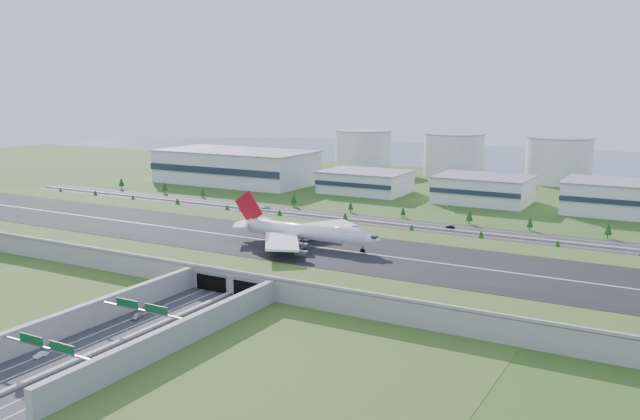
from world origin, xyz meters
The scene contains 23 objects.
ground centered at (0.00, 0.00, 0.00)m, with size 1200.00×1200.00×0.00m, color #365219.
airfield_deck centered at (0.00, -0.09, 4.12)m, with size 520.00×100.00×9.20m.
underpass_road centered at (0.00, -99.42, 3.43)m, with size 38.80×120.40×8.00m.
sign_gantry_near centered at (0.00, -95.04, 6.95)m, with size 38.70×0.70×9.80m.
sign_gantry_far centered at (0.00, -130.04, 6.95)m, with size 38.70×0.70×9.80m.
north_expressway centered at (0.00, 95.00, 0.06)m, with size 560.00×36.00×0.12m, color #28282B.
tree_row centered at (23.26, 96.57, 4.51)m, with size 499.61×48.68×8.42m.
hangar_west centered at (-170.00, 185.00, 12.50)m, with size 120.00×60.00×25.00m, color silver.
hangar_mid_a centered at (-60.00, 190.00, 7.50)m, with size 58.00×42.00×15.00m, color silver.
hangar_mid_b centered at (25.00, 190.00, 8.50)m, with size 58.00×42.00×17.00m, color silver.
hangar_mid_c centered at (105.00, 190.00, 9.50)m, with size 58.00×42.00×19.00m, color silver.
fuel_tank_a centered at (-120.00, 310.00, 17.50)m, with size 50.00×50.00×35.00m, color silver.
fuel_tank_b centered at (-35.00, 310.00, 17.50)m, with size 50.00×50.00×35.00m, color silver.
fuel_tank_c centered at (50.00, 310.00, 17.50)m, with size 50.00×50.00×35.00m, color silver.
bay_water centered at (0.00, 480.00, 0.03)m, with size 1200.00×260.00×0.06m, color #3E5576.
boeing_747 centered at (2.30, 0.46, 14.21)m, with size 70.91×67.01×21.92m.
car_0 centered at (-10.66, -86.55, 0.98)m, with size 2.02×5.03×1.71m, color silver.
car_1 centered at (-11.23, -123.64, 0.80)m, with size 1.44×4.12×1.36m, color white.
car_2 centered at (8.52, -80.72, 0.98)m, with size 2.84×6.17×1.71m, color #0C1D3D.
car_3 centered at (12.74, -134.44, 0.96)m, with size 2.35×5.79×1.68m, color #A1330E.
car_4 centered at (-94.89, 89.23, 0.88)m, with size 1.79×4.45×1.52m, color #515155.
car_5 centered at (32.94, 100.47, 0.93)m, with size 1.72×4.93×1.62m, color black.
car_7 centered at (-86.61, 101.52, 0.93)m, with size 2.28×5.60×1.63m, color silver.
Camera 1 is at (145.59, -241.78, 75.50)m, focal length 38.00 mm.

